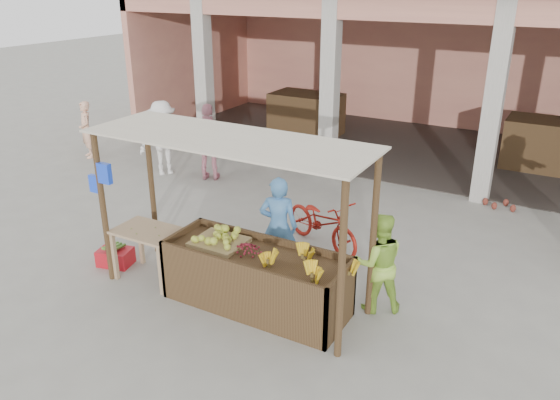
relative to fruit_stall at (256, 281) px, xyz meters
The scene contains 18 objects.
ground 0.64m from the fruit_stall, behind, with size 60.00×60.00×0.00m, color gray.
market_building 9.23m from the fruit_stall, 92.86° to the left, with size 14.40×6.40×4.20m.
fruit_stall is the anchor object (origin of this frame).
stall_awning 1.66m from the fruit_stall, behind, with size 4.09×1.35×2.39m.
banana_heap 0.93m from the fruit_stall, ahead, with size 1.13×0.61×0.20m, color gold, non-canonical shape.
melon_tray 0.80m from the fruit_stall, behind, with size 0.72×0.62×0.19m.
berry_heap 0.50m from the fruit_stall, behind, with size 0.47×0.39×0.15m, color maroon.
side_table 1.84m from the fruit_stall, behind, with size 1.02×0.69×0.82m.
papaya_pile 1.89m from the fruit_stall, behind, with size 0.67×0.38×0.19m, color #48812A, non-canonical shape.
red_crate 2.64m from the fruit_stall, behind, with size 0.52×0.37×0.27m, color #B4131D.
plantain_bundle 2.62m from the fruit_stall, behind, with size 0.38×0.27×0.08m, color #548F34, non-canonical shape.
produce_sacks 5.93m from the fruit_stall, 65.73° to the left, with size 0.98×0.73×0.59m.
vendor_blue 1.07m from the fruit_stall, 100.65° to the left, with size 0.64×0.47×1.72m, color #4882BF.
vendor_green 1.72m from the fruit_stall, 27.10° to the left, with size 0.73×0.42×1.52m, color #96C53F.
motorcycle 2.13m from the fruit_stall, 89.47° to the left, with size 1.80×0.62×0.94m, color maroon.
shopper_a 6.12m from the fruit_stall, 142.20° to the left, with size 1.20×0.60×1.87m, color silver.
shopper_b 5.42m from the fruit_stall, 132.77° to the left, with size 1.10×0.58×1.87m, color pink.
shopper_e 8.31m from the fruit_stall, 152.96° to the left, with size 0.56×0.42×1.50m, color #F2B28E.
Camera 1 is at (4.02, -5.61, 4.34)m, focal length 35.00 mm.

